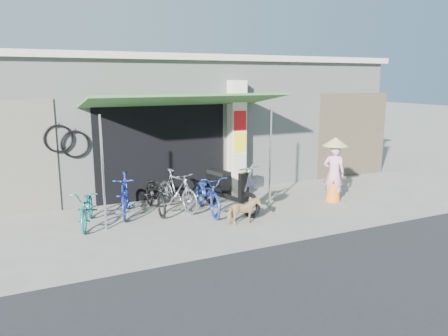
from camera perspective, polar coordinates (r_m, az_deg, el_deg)
name	(u,v)px	position (r m, az deg, el deg)	size (l,w,h in m)	color
ground	(252,220)	(9.64, 3.64, -6.82)	(80.00, 80.00, 0.00)	gray
road_strip	(422,321)	(6.42, 24.44, -17.77)	(80.00, 6.00, 0.01)	#28282A
bicycle_shop	(174,118)	(13.87, -6.54, 6.54)	(12.30, 5.30, 3.66)	#9AA098
shop_pillar	(236,137)	(11.81, 1.61, 4.09)	(0.42, 0.44, 3.00)	silver
awning	(185,102)	(10.26, -5.11, 8.61)	(4.60, 1.88, 2.72)	#32672E
neighbour_right	(352,135)	(14.29, 16.39, 4.13)	(2.60, 0.06, 2.60)	brown
bike_teal	(87,207)	(9.60, -17.44, -4.91)	(0.54, 1.54, 0.81)	#19716B
bike_blue	(125,195)	(10.09, -12.81, -3.43)	(0.45, 1.58, 0.95)	navy
bike_black	(155,194)	(10.23, -8.95, -3.34)	(0.57, 1.63, 0.86)	black
bike_silver	(177,190)	(10.31, -6.15, -2.88)	(0.45, 1.58, 0.95)	#B0B0B5
bike_navy	(208,193)	(10.06, -2.13, -3.30)	(0.61, 1.74, 0.91)	navy
street_dog	(244,211)	(9.27, 2.59, -5.66)	(0.32, 0.70, 0.59)	#976A50
moped	(228,189)	(10.19, 0.51, -2.73)	(0.76, 1.98, 1.14)	black
nun	(334,169)	(11.24, 14.19, -0.18)	(0.64, 0.64, 1.63)	pink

